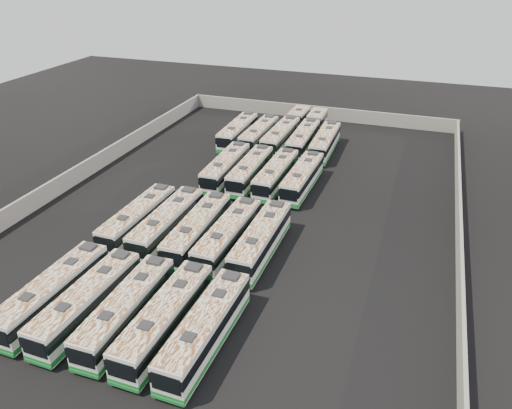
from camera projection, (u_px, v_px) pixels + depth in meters
name	position (u px, v px, depth m)	size (l,w,h in m)	color
ground	(242.00, 215.00, 54.79)	(140.00, 140.00, 0.00)	black
perimeter_wall	(242.00, 206.00, 54.28)	(45.20, 73.20, 2.20)	slate
bus_front_far_left	(53.00, 293.00, 39.85)	(2.69, 11.59, 3.25)	beige
bus_front_left	(87.00, 302.00, 38.83)	(2.71, 11.52, 3.23)	beige
bus_front_center	(127.00, 310.00, 38.03)	(2.55, 11.37, 3.20)	beige
bus_front_right	(165.00, 319.00, 37.06)	(2.63, 11.65, 3.27)	beige
bus_front_far_right	(206.00, 329.00, 36.07)	(2.67, 11.56, 3.24)	beige
bus_midfront_far_left	(138.00, 219.00, 50.67)	(2.62, 11.45, 3.21)	beige
bus_midfront_left	(167.00, 223.00, 49.72)	(2.56, 11.75, 3.31)	beige
bus_midfront_center	(198.00, 230.00, 48.58)	(2.73, 11.74, 3.29)	beige
bus_midfront_right	(228.00, 236.00, 47.65)	(2.74, 11.59, 3.25)	beige
bus_midfront_far_right	(261.00, 240.00, 46.88)	(2.54, 11.68, 3.29)	beige
bus_midback_left	(226.00, 168.00, 62.32)	(2.68, 11.51, 3.23)	beige
bus_midback_center	(250.00, 171.00, 61.56)	(2.47, 11.27, 3.17)	beige
bus_midback_right	(276.00, 174.00, 60.56)	(2.59, 11.24, 3.15)	beige
bus_midback_far_right	(302.00, 178.00, 59.65)	(2.65, 11.23, 3.15)	beige
bus_back_far_left	(238.00, 132.00, 74.16)	(2.65, 11.61, 3.26)	beige
bus_back_left	(259.00, 135.00, 73.30)	(2.55, 11.23, 3.15)	beige
bus_back_center	(287.00, 130.00, 74.86)	(2.75, 17.98, 3.25)	beige
bus_back_right	(308.00, 133.00, 73.91)	(2.72, 17.72, 3.21)	beige
bus_back_far_right	(325.00, 142.00, 70.39)	(2.58, 11.27, 3.16)	beige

